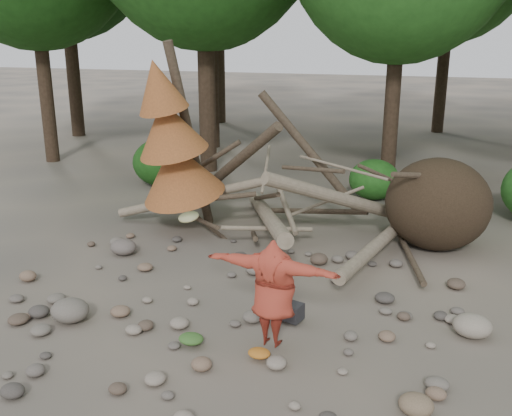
% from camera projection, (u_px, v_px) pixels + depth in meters
% --- Properties ---
extents(ground, '(120.00, 120.00, 0.00)m').
position_uv_depth(ground, '(254.00, 318.00, 9.27)').
color(ground, '#514C44').
rests_on(ground, ground).
extents(deadfall_pile, '(8.55, 5.24, 3.30)m').
position_uv_depth(deadfall_pile, '(409.00, 204.00, 12.18)').
color(deadfall_pile, '#332619').
rests_on(deadfall_pile, ground).
extents(dead_conifer, '(2.06, 2.16, 4.35)m').
position_uv_depth(dead_conifer, '(173.00, 143.00, 12.69)').
color(dead_conifer, '#4C3F30').
rests_on(dead_conifer, ground).
extents(bush_left, '(1.80, 1.80, 1.44)m').
position_uv_depth(bush_left, '(163.00, 162.00, 17.30)').
color(bush_left, '#1A4D14').
rests_on(bush_left, ground).
extents(bush_mid, '(1.40, 1.40, 1.12)m').
position_uv_depth(bush_mid, '(374.00, 179.00, 15.90)').
color(bush_mid, '#24621C').
rests_on(bush_mid, ground).
extents(frisbee_thrower, '(2.40, 0.72, 1.94)m').
position_uv_depth(frisbee_thrower, '(273.00, 293.00, 8.14)').
color(frisbee_thrower, '#A33524').
rests_on(frisbee_thrower, ground).
extents(backpack, '(0.46, 0.37, 0.27)m').
position_uv_depth(backpack, '(290.00, 314.00, 9.12)').
color(backpack, black).
rests_on(backpack, ground).
extents(cloth_green, '(0.38, 0.32, 0.14)m').
position_uv_depth(cloth_green, '(191.00, 342.00, 8.43)').
color(cloth_green, '#376327').
rests_on(cloth_green, ground).
extents(cloth_orange, '(0.33, 0.27, 0.12)m').
position_uv_depth(cloth_orange, '(259.00, 356.00, 8.07)').
color(cloth_orange, '#B3671E').
rests_on(cloth_orange, ground).
extents(boulder_front_left, '(0.62, 0.56, 0.37)m').
position_uv_depth(boulder_front_left, '(70.00, 310.00, 9.14)').
color(boulder_front_left, '#6B6359').
rests_on(boulder_front_left, ground).
extents(boulder_front_right, '(0.43, 0.38, 0.26)m').
position_uv_depth(boulder_front_right, '(416.00, 405.00, 6.90)').
color(boulder_front_right, '#7D674E').
rests_on(boulder_front_right, ground).
extents(boulder_mid_right, '(0.59, 0.53, 0.35)m').
position_uv_depth(boulder_mid_right, '(472.00, 326.00, 8.68)').
color(boulder_mid_right, gray).
rests_on(boulder_mid_right, ground).
extents(boulder_mid_left, '(0.55, 0.50, 0.33)m').
position_uv_depth(boulder_mid_left, '(123.00, 247.00, 11.93)').
color(boulder_mid_left, '#665C56').
rests_on(boulder_mid_left, ground).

